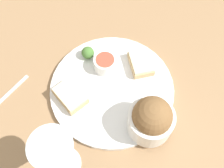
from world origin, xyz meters
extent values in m
plane|color=#93704C|center=(0.00, 0.00, 0.00)|extent=(4.00, 4.00, 0.00)
cylinder|color=white|center=(0.00, 0.00, 0.01)|extent=(0.30, 0.30, 0.01)
cylinder|color=white|center=(-0.13, -0.02, 0.05)|extent=(0.10, 0.10, 0.06)
sphere|color=brown|center=(-0.13, -0.02, 0.08)|extent=(0.09, 0.09, 0.09)
cylinder|color=white|center=(0.06, -0.01, 0.03)|extent=(0.06, 0.06, 0.04)
cylinder|color=#D14C38|center=(0.06, -0.01, 0.04)|extent=(0.05, 0.05, 0.01)
cube|color=tan|center=(0.03, 0.10, 0.02)|extent=(0.09, 0.07, 0.02)
cube|color=beige|center=(0.03, 0.10, 0.04)|extent=(0.08, 0.06, 0.01)
cube|color=tan|center=(0.02, -0.09, 0.02)|extent=(0.08, 0.07, 0.02)
cube|color=beige|center=(0.02, -0.09, 0.04)|extent=(0.08, 0.07, 0.01)
cylinder|color=silver|center=(-0.10, 0.18, 0.00)|extent=(0.08, 0.08, 0.01)
cylinder|color=silver|center=(-0.10, 0.18, 0.04)|extent=(0.01, 0.01, 0.08)
cone|color=silver|center=(-0.10, 0.18, 0.12)|extent=(0.08, 0.08, 0.07)
sphere|color=#477533|center=(0.11, 0.01, 0.03)|extent=(0.03, 0.03, 0.03)
cube|color=silver|center=(0.11, 0.24, 0.00)|extent=(0.07, 0.16, 0.01)
camera|label=1|loc=(-0.26, 0.15, 0.63)|focal=45.00mm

